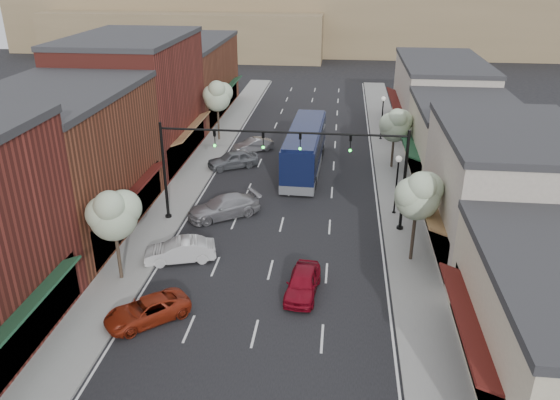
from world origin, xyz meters
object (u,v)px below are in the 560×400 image
(tree_right_near, at_px, (419,194))
(lamp_post_far, at_px, (383,111))
(signal_mast_left, at_px, (198,158))
(tree_right_far, at_px, (396,124))
(lamp_post_near, at_px, (397,175))
(parked_car_e, at_px, (253,145))
(tree_left_near, at_px, (113,213))
(parked_car_a, at_px, (147,310))
(parked_car_b, at_px, (180,250))
(tree_left_far, at_px, (217,95))
(coach_bus, at_px, (305,148))
(signal_mast_right, at_px, (368,165))
(parked_car_c, at_px, (224,207))
(parked_car_d, at_px, (233,159))
(red_hatchback, at_px, (303,283))

(tree_right_near, height_order, lamp_post_far, tree_right_near)
(signal_mast_left, height_order, tree_right_far, signal_mast_left)
(lamp_post_near, relative_size, parked_car_e, 1.17)
(tree_left_near, height_order, lamp_post_far, tree_left_near)
(parked_car_a, bearing_deg, parked_car_b, 139.15)
(tree_left_far, height_order, parked_car_e, tree_left_far)
(tree_left_far, xyz_separation_m, coach_bus, (9.05, -7.16, -2.65))
(tree_right_far, distance_m, lamp_post_far, 8.13)
(signal_mast_right, height_order, tree_left_far, signal_mast_right)
(coach_bus, bearing_deg, lamp_post_near, -47.96)
(parked_car_c, bearing_deg, tree_left_near, -58.13)
(tree_left_far, bearing_deg, lamp_post_far, 7.30)
(signal_mast_left, distance_m, parked_car_a, 12.21)
(signal_mast_left, distance_m, parked_car_b, 6.79)
(tree_left_near, xyz_separation_m, parked_car_d, (2.82, 18.65, -3.47))
(tree_left_far, height_order, lamp_post_far, tree_left_far)
(tree_left_near, height_order, coach_bus, tree_left_near)
(signal_mast_left, distance_m, tree_right_near, 14.55)
(lamp_post_near, bearing_deg, parked_car_a, -133.55)
(tree_left_far, height_order, red_hatchback, tree_left_far)
(signal_mast_left, distance_m, parked_car_d, 11.28)
(tree_left_near, height_order, parked_car_d, tree_left_near)
(lamp_post_far, relative_size, parked_car_c, 0.86)
(coach_bus, distance_m, parked_car_a, 23.24)
(tree_right_far, height_order, lamp_post_far, tree_right_far)
(parked_car_d, bearing_deg, lamp_post_far, 96.31)
(tree_right_near, relative_size, coach_bus, 0.48)
(tree_right_near, bearing_deg, coach_bus, 116.95)
(tree_right_far, distance_m, parked_car_c, 17.08)
(parked_car_b, bearing_deg, tree_left_near, -63.98)
(signal_mast_left, height_order, lamp_post_near, signal_mast_left)
(lamp_post_near, xyz_separation_m, parked_car_e, (-12.16, 12.59, -2.38))
(signal_mast_right, bearing_deg, lamp_post_far, 83.78)
(red_hatchback, height_order, parked_car_d, parked_car_d)
(tree_left_near, relative_size, parked_car_b, 1.34)
(signal_mast_right, bearing_deg, tree_right_near, -56.09)
(signal_mast_right, bearing_deg, red_hatchback, -113.32)
(tree_right_far, bearing_deg, parked_car_b, -128.46)
(parked_car_b, xyz_separation_m, parked_car_e, (1.18, 20.64, -0.07))
(signal_mast_right, xyz_separation_m, signal_mast_left, (-11.24, 0.00, 0.00))
(lamp_post_near, bearing_deg, tree_right_far, 86.69)
(parked_car_a, relative_size, parked_car_d, 0.97)
(signal_mast_right, distance_m, parked_car_d, 15.80)
(parked_car_d, bearing_deg, parked_car_c, -21.88)
(tree_right_far, bearing_deg, tree_left_near, -129.69)
(tree_right_near, distance_m, parked_car_e, 23.30)
(tree_right_far, height_order, red_hatchback, tree_right_far)
(lamp_post_far, bearing_deg, tree_right_far, -86.12)
(parked_car_a, relative_size, parked_car_c, 0.83)
(lamp_post_near, relative_size, coach_bus, 0.36)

